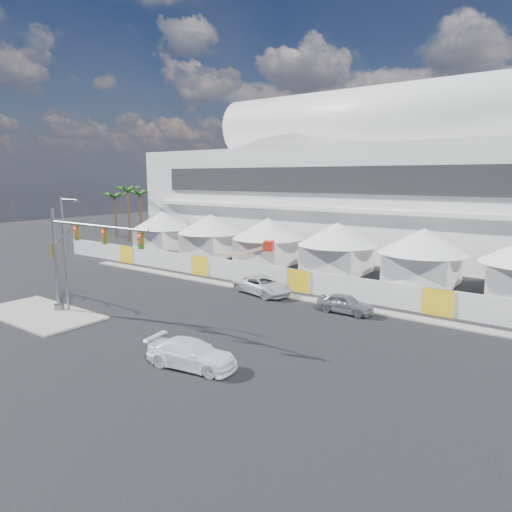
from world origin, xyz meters
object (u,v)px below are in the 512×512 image
Objects in this scene: streetlight_median at (66,246)px; traffic_mast at (72,257)px; sedan_silver at (345,303)px; lot_car_a at (409,291)px; pickup_curb at (263,285)px; lot_car_c at (174,256)px; pickup_near at (192,354)px; boom_lift at (230,265)px.

traffic_mast is at bearing -14.18° from streetlight_median.
sedan_silver reaches higher than lot_car_a.
lot_car_c is (-17.91, 6.50, -0.13)m from pickup_curb.
pickup_curb is at bearing 10.56° from pickup_near.
pickup_curb is at bearing -127.30° from lot_car_c.
traffic_mast is 1.28× the size of streetlight_median.
pickup_near is at bearing 169.28° from sedan_silver.
pickup_near is 21.43m from lot_car_a.
boom_lift is at bearing 91.17° from traffic_mast.
lot_car_c is at bearing 115.17° from streetlight_median.
pickup_curb is at bearing -49.38° from boom_lift.
streetlight_median is at bearing -172.17° from lot_car_c.
boom_lift is at bearing -116.63° from lot_car_c.
lot_car_a is 0.51× the size of streetlight_median.
lot_car_a is (10.91, 5.83, -0.08)m from pickup_curb.
pickup_near is (5.96, -15.01, -0.05)m from pickup_curb.
sedan_silver is at bearing 173.22° from lot_car_a.
sedan_silver is 0.39× the size of traffic_mast.
streetlight_median is at bearing -110.40° from boom_lift.
streetlight_median is (-14.65, 1.90, 4.35)m from pickup_near.
traffic_mast reaches higher than lot_car_a.
pickup_curb is 15.77m from traffic_mast.
traffic_mast is at bearing 164.07° from pickup_curb.
lot_car_a is at bearing 44.02° from streetlight_median.
lot_car_c is at bearing 82.82° from pickup_curb.
streetlight_median is 1.14× the size of boom_lift.
boom_lift is (-0.37, 18.29, -3.49)m from traffic_mast.
sedan_silver is 17.02m from boom_lift.
sedan_silver is at bearing 38.72° from traffic_mast.
sedan_silver is 14.29m from pickup_near.
lot_car_a is 18.68m from boom_lift.
boom_lift is at bearing 23.51° from pickup_near.
pickup_curb is 1.24× the size of lot_car_c.
pickup_near is at bearing -6.70° from traffic_mast.
traffic_mast reaches higher than pickup_curb.
sedan_silver is at bearing -123.15° from lot_car_c.
traffic_mast is at bearing 151.11° from lot_car_a.
pickup_curb is 19.06m from lot_car_c.
traffic_mast reaches higher than sedan_silver.
lot_car_a is at bearing -24.46° from pickup_near.
boom_lift is at bearing 70.75° from pickup_curb.
pickup_near is at bearing -178.79° from lot_car_a.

